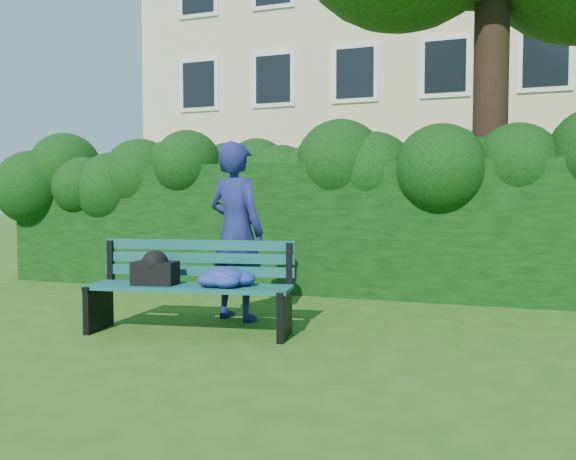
% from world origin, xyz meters
% --- Properties ---
extents(ground, '(80.00, 80.00, 0.00)m').
position_xyz_m(ground, '(0.00, 0.00, 0.00)').
color(ground, '#2A5813').
rests_on(ground, ground).
extents(apartment_building, '(16.00, 8.08, 12.00)m').
position_xyz_m(apartment_building, '(-0.00, 13.99, 6.00)').
color(apartment_building, beige).
rests_on(apartment_building, ground).
extents(hedge, '(10.00, 1.00, 1.80)m').
position_xyz_m(hedge, '(0.00, 2.20, 0.90)').
color(hedge, black).
rests_on(hedge, ground).
extents(park_bench, '(2.04, 0.84, 0.89)m').
position_xyz_m(park_bench, '(-0.55, -0.64, 0.50)').
color(park_bench, '#0D4441').
rests_on(park_bench, ground).
extents(man_reading, '(0.80, 0.65, 1.91)m').
position_xyz_m(man_reading, '(-0.41, 0.05, 0.96)').
color(man_reading, navy).
rests_on(man_reading, ground).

